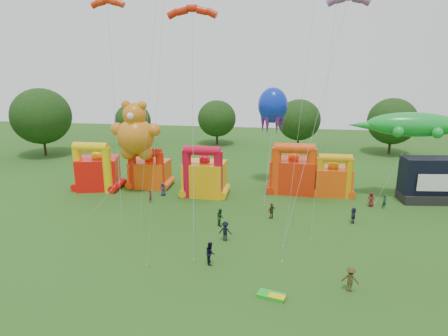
# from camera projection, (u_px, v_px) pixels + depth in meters

# --- Properties ---
(ground) EXTENTS (160.00, 160.00, 0.00)m
(ground) POSITION_uv_depth(u_px,v_px,m) (196.00, 327.00, 25.88)
(ground) COLOR #264B15
(ground) RESTS_ON ground
(tree_ring) EXTENTS (123.59, 125.69, 12.07)m
(tree_ring) POSITION_uv_depth(u_px,v_px,m) (177.00, 233.00, 25.00)
(tree_ring) COLOR #352314
(tree_ring) RESTS_ON ground
(bouncy_castle_0) EXTENTS (6.03, 5.29, 6.60)m
(bouncy_castle_0) POSITION_uv_depth(u_px,v_px,m) (97.00, 171.00, 53.07)
(bouncy_castle_0) COLOR red
(bouncy_castle_0) RESTS_ON ground
(bouncy_castle_1) EXTENTS (5.08, 4.16, 5.64)m
(bouncy_castle_1) POSITION_uv_depth(u_px,v_px,m) (149.00, 171.00, 54.09)
(bouncy_castle_1) COLOR #F3520D
(bouncy_castle_1) RESTS_ON ground
(bouncy_castle_2) EXTENTS (5.34, 4.41, 6.66)m
(bouncy_castle_2) POSITION_uv_depth(u_px,v_px,m) (204.00, 176.00, 50.61)
(bouncy_castle_2) COLOR #FBA70D
(bouncy_castle_2) RESTS_ON ground
(bouncy_castle_3) EXTENTS (5.99, 4.95, 6.76)m
(bouncy_castle_3) POSITION_uv_depth(u_px,v_px,m) (293.00, 173.00, 51.93)
(bouncy_castle_3) COLOR red
(bouncy_castle_3) RESTS_ON ground
(bouncy_castle_4) EXTENTS (4.73, 3.88, 5.60)m
(bouncy_castle_4) POSITION_uv_depth(u_px,v_px,m) (333.00, 179.00, 50.83)
(bouncy_castle_4) COLOR #F84F0D
(bouncy_castle_4) RESTS_ON ground
(stage_trailer) EXTENTS (9.04, 4.24, 5.51)m
(stage_trailer) POSITION_uv_depth(u_px,v_px,m) (438.00, 180.00, 48.28)
(stage_trailer) COLOR black
(stage_trailer) RESTS_ON ground
(teddy_bear_kite) EXTENTS (6.55, 9.55, 11.98)m
(teddy_bear_kite) POSITION_uv_depth(u_px,v_px,m) (129.00, 152.00, 49.92)
(teddy_bear_kite) COLOR orange
(teddy_bear_kite) RESTS_ON ground
(gecko_kite) EXTENTS (14.17, 5.07, 10.94)m
(gecko_kite) POSITION_uv_depth(u_px,v_px,m) (405.00, 144.00, 47.52)
(gecko_kite) COLOR green
(gecko_kite) RESTS_ON ground
(octopus_kite) EXTENTS (3.94, 11.25, 13.38)m
(octopus_kite) POSITION_uv_depth(u_px,v_px,m) (271.00, 127.00, 52.32)
(octopus_kite) COLOR #0C2AB8
(octopus_kite) RESTS_ON ground
(parafoil_kites) EXTENTS (29.18, 14.79, 24.01)m
(parafoil_kites) POSITION_uv_depth(u_px,v_px,m) (233.00, 118.00, 38.63)
(parafoil_kites) COLOR red
(parafoil_kites) RESTS_ON ground
(diamond_kites) EXTENTS (19.84, 13.96, 36.64)m
(diamond_kites) POSITION_uv_depth(u_px,v_px,m) (229.00, 73.00, 35.46)
(diamond_kites) COLOR red
(diamond_kites) RESTS_ON ground
(folded_kite_bundle) EXTENTS (2.19, 1.49, 0.31)m
(folded_kite_bundle) POSITION_uv_depth(u_px,v_px,m) (272.00, 296.00, 29.09)
(folded_kite_bundle) COLOR green
(folded_kite_bundle) RESTS_ON ground
(spectator_0) EXTENTS (0.90, 0.67, 1.66)m
(spectator_0) POSITION_uv_depth(u_px,v_px,m) (163.00, 189.00, 50.78)
(spectator_0) COLOR #272742
(spectator_0) RESTS_ON ground
(spectator_1) EXTENTS (0.54, 0.67, 1.60)m
(spectator_1) POSITION_uv_depth(u_px,v_px,m) (151.00, 196.00, 48.29)
(spectator_1) COLOR maroon
(spectator_1) RESTS_ON ground
(spectator_2) EXTENTS (1.02, 1.12, 1.86)m
(spectator_2) POSITION_uv_depth(u_px,v_px,m) (220.00, 217.00, 41.53)
(spectator_2) COLOR #183C1D
(spectator_2) RESTS_ON ground
(spectator_3) EXTENTS (1.32, 0.84, 1.94)m
(spectator_3) POSITION_uv_depth(u_px,v_px,m) (225.00, 231.00, 38.04)
(spectator_3) COLOR black
(spectator_3) RESTS_ON ground
(spectator_4) EXTENTS (1.03, 1.03, 1.76)m
(spectator_4) POSITION_uv_depth(u_px,v_px,m) (272.00, 211.00, 43.41)
(spectator_4) COLOR #3D3418
(spectator_4) RESTS_ON ground
(spectator_5) EXTENTS (0.73, 1.65, 1.71)m
(spectator_5) POSITION_uv_depth(u_px,v_px,m) (353.00, 215.00, 42.24)
(spectator_5) COLOR #202336
(spectator_5) RESTS_ON ground
(spectator_6) EXTENTS (1.00, 0.87, 1.71)m
(spectator_6) POSITION_uv_depth(u_px,v_px,m) (371.00, 200.00, 47.00)
(spectator_6) COLOR maroon
(spectator_6) RESTS_ON ground
(spectator_7) EXTENTS (0.72, 0.69, 1.66)m
(spectator_7) POSITION_uv_depth(u_px,v_px,m) (384.00, 202.00, 46.40)
(spectator_7) COLOR #173A29
(spectator_7) RESTS_ON ground
(spectator_8) EXTENTS (1.00, 1.13, 1.96)m
(spectator_8) POSITION_uv_depth(u_px,v_px,m) (210.00, 253.00, 33.73)
(spectator_8) COLOR black
(spectator_8) RESTS_ON ground
(spectator_9) EXTENTS (1.41, 1.04, 1.95)m
(spectator_9) POSITION_uv_depth(u_px,v_px,m) (350.00, 279.00, 29.68)
(spectator_9) COLOR #41371A
(spectator_9) RESTS_ON ground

